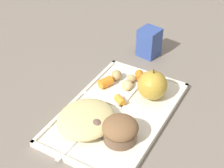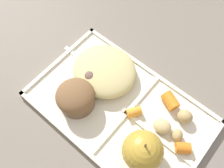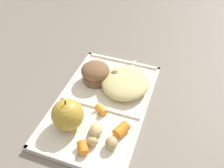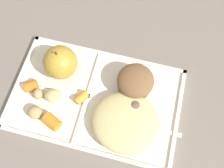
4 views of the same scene
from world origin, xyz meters
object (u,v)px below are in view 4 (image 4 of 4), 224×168
(green_apple, at_px, (60,62))
(plastic_fork, at_px, (142,125))
(bran_muffin, at_px, (135,82))
(lunch_tray, at_px, (96,99))

(green_apple, relative_size, plastic_fork, 0.56)
(bran_muffin, relative_size, plastic_fork, 0.53)
(green_apple, xyz_separation_m, plastic_fork, (0.21, -0.08, -0.04))
(bran_muffin, height_order, plastic_fork, bran_muffin)
(bran_muffin, distance_m, plastic_fork, 0.09)
(lunch_tray, distance_m, plastic_fork, 0.12)
(green_apple, bearing_deg, lunch_tray, -28.26)
(bran_muffin, bearing_deg, plastic_fork, -65.98)
(green_apple, distance_m, bran_muffin, 0.17)
(plastic_fork, bearing_deg, bran_muffin, 114.02)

